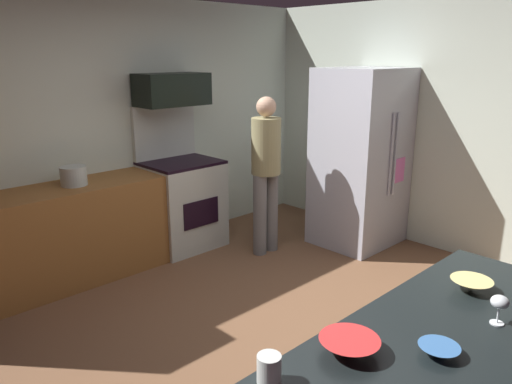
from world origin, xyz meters
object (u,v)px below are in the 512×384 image
(person_cook, at_px, (266,168))
(stock_pot, at_px, (74,176))
(mixing_bowl_large, at_px, (471,285))
(wine_glass_mid, at_px, (500,303))
(mixing_bowl_small, at_px, (439,350))
(mixing_bowl_prep, at_px, (349,346))
(mug_coffee, at_px, (269,369))
(oven_range, at_px, (182,200))
(microwave, at_px, (172,89))
(refrigerator, at_px, (360,158))

(person_cook, distance_m, stock_pot, 1.85)
(person_cook, distance_m, mixing_bowl_large, 2.83)
(wine_glass_mid, relative_size, stock_pot, 0.59)
(mixing_bowl_small, bearing_deg, mixing_bowl_prep, 133.49)
(person_cook, height_order, mug_coffee, person_cook)
(mixing_bowl_large, distance_m, wine_glass_mid, 0.33)
(mixing_bowl_large, bearing_deg, person_cook, 66.46)
(oven_range, relative_size, microwave, 2.06)
(oven_range, relative_size, mug_coffee, 14.00)
(refrigerator, distance_m, mixing_bowl_large, 2.97)
(wine_glass_mid, height_order, stock_pot, stock_pot)
(person_cook, relative_size, mixing_bowl_prep, 6.68)
(oven_range, distance_m, wine_glass_mid, 3.70)
(person_cook, distance_m, mixing_bowl_prep, 3.20)
(person_cook, xyz_separation_m, stock_pot, (-1.69, 0.76, 0.07))
(mixing_bowl_large, xyz_separation_m, mixing_bowl_small, (-0.64, -0.15, -0.01))
(microwave, distance_m, mixing_bowl_prep, 3.73)
(person_cook, distance_m, wine_glass_mid, 3.13)
(stock_pot, bearing_deg, microwave, 3.96)
(person_cook, relative_size, mixing_bowl_small, 10.02)
(person_cook, xyz_separation_m, mixing_bowl_large, (-1.13, -2.60, 0.01))
(microwave, xyz_separation_m, person_cook, (0.53, -0.84, -0.77))
(wine_glass_mid, bearing_deg, mixing_bowl_prep, 153.43)
(oven_range, bearing_deg, refrigerator, -39.81)
(oven_range, height_order, stock_pot, oven_range)
(microwave, bearing_deg, stock_pot, -176.04)
(mug_coffee, bearing_deg, mixing_bowl_small, -29.92)
(wine_glass_mid, bearing_deg, stock_pot, 95.12)
(microwave, xyz_separation_m, mixing_bowl_large, (-0.60, -3.44, -0.76))
(refrigerator, distance_m, person_cook, 1.08)
(mixing_bowl_large, bearing_deg, microwave, 80.07)
(person_cook, distance_m, mixing_bowl_small, 3.27)
(oven_range, height_order, refrigerator, refrigerator)
(microwave, height_order, wine_glass_mid, microwave)
(mixing_bowl_prep, bearing_deg, oven_range, 65.40)
(microwave, relative_size, person_cook, 0.45)
(microwave, bearing_deg, oven_range, -90.00)
(mixing_bowl_large, bearing_deg, wine_glass_mid, -137.17)
(mixing_bowl_large, height_order, mixing_bowl_small, mixing_bowl_large)
(oven_range, height_order, person_cook, person_cook)
(mixing_bowl_prep, xyz_separation_m, wine_glass_mid, (0.65, -0.32, 0.07))
(stock_pot, bearing_deg, person_cook, -24.29)
(mixing_bowl_small, bearing_deg, refrigerator, 39.57)
(refrigerator, bearing_deg, mixing_bowl_large, -134.76)
(mixing_bowl_large, bearing_deg, refrigerator, 45.24)
(mixing_bowl_large, relative_size, wine_glass_mid, 1.50)
(microwave, relative_size, wine_glass_mid, 5.42)
(mixing_bowl_large, xyz_separation_m, wine_glass_mid, (-0.23, -0.22, 0.07))
(oven_range, bearing_deg, mixing_bowl_large, -100.18)
(microwave, distance_m, mug_coffee, 3.80)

